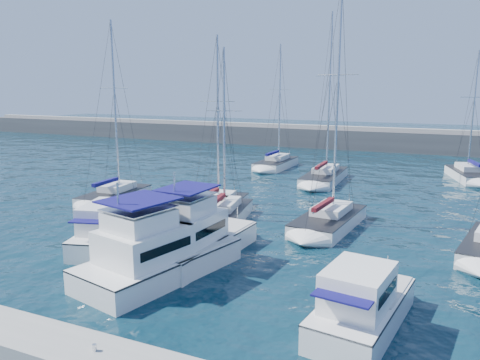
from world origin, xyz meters
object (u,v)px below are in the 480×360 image
at_px(motor_yacht_port_outer, 109,231).
at_px(motor_yacht_port_inner, 154,256).
at_px(sailboat_mid_a, 115,196).
at_px(sailboat_mid_c, 222,215).
at_px(motor_yacht_stbd_inner, 196,239).
at_px(sailboat_mid_d, 329,220).
at_px(sailboat_back_b, 324,176).
at_px(sailboat_back_a, 276,163).
at_px(sailboat_back_c, 469,175).
at_px(sailboat_mid_b, 215,209).
at_px(motor_yacht_stbd_outer, 361,308).

xyz_separation_m(motor_yacht_port_outer, motor_yacht_port_inner, (5.37, -2.96, 0.19)).
height_order(sailboat_mid_a, sailboat_mid_c, sailboat_mid_a).
distance_m(motor_yacht_stbd_inner, sailboat_mid_d, 10.45).
xyz_separation_m(motor_yacht_port_inner, motor_yacht_stbd_inner, (0.61, 3.25, 0.00)).
bearing_deg(sailboat_back_b, motor_yacht_port_outer, -107.20).
height_order(sailboat_mid_a, sailboat_back_a, sailboat_mid_a).
bearing_deg(sailboat_back_c, motor_yacht_port_inner, -129.27).
relative_size(sailboat_mid_a, sailboat_back_b, 0.89).
bearing_deg(sailboat_mid_c, sailboat_mid_d, 4.13).
height_order(motor_yacht_port_outer, sailboat_mid_b, sailboat_mid_b).
distance_m(motor_yacht_port_outer, sailboat_mid_b, 9.13).
height_order(motor_yacht_port_outer, sailboat_back_a, sailboat_back_a).
bearing_deg(motor_yacht_stbd_inner, sailboat_mid_b, 114.46).
relative_size(motor_yacht_port_inner, sailboat_mid_b, 0.69).
relative_size(sailboat_mid_c, sailboat_back_b, 0.73).
height_order(motor_yacht_stbd_outer, sailboat_back_a, sailboat_back_a).
bearing_deg(motor_yacht_stbd_inner, motor_yacht_stbd_outer, -19.26).
bearing_deg(motor_yacht_port_outer, sailboat_back_a, 74.82).
relative_size(sailboat_back_b, sailboat_back_c, 1.26).
bearing_deg(sailboat_mid_d, sailboat_back_b, 110.80).
relative_size(motor_yacht_stbd_outer, sailboat_back_b, 0.40).
height_order(motor_yacht_port_outer, motor_yacht_port_inner, motor_yacht_port_inner).
height_order(motor_yacht_stbd_inner, sailboat_mid_d, sailboat_mid_d).
distance_m(motor_yacht_port_inner, sailboat_mid_c, 10.38).
bearing_deg(sailboat_back_a, sailboat_mid_c, -78.14).
xyz_separation_m(motor_yacht_port_outer, sailboat_mid_a, (-6.84, 9.00, -0.40)).
bearing_deg(motor_yacht_stbd_outer, sailboat_back_a, 122.66).
xyz_separation_m(motor_yacht_port_inner, sailboat_back_b, (1.78, 27.74, -0.60)).
xyz_separation_m(motor_yacht_stbd_inner, sailboat_mid_b, (-3.14, 8.38, -0.63)).
distance_m(motor_yacht_port_outer, motor_yacht_stbd_inner, 5.99).
bearing_deg(motor_yacht_stbd_outer, sailboat_back_b, 114.64).
height_order(motor_yacht_port_inner, motor_yacht_stbd_inner, same).
distance_m(sailboat_mid_b, sailboat_mid_d, 8.59).
relative_size(sailboat_mid_b, sailboat_back_c, 1.00).
xyz_separation_m(motor_yacht_port_inner, sailboat_mid_b, (-2.53, 11.63, -0.63)).
bearing_deg(motor_yacht_stbd_outer, sailboat_mid_b, 143.66).
relative_size(motor_yacht_stbd_outer, sailboat_mid_d, 0.41).
bearing_deg(motor_yacht_port_outer, sailboat_back_b, 58.35).
bearing_deg(sailboat_mid_b, motor_yacht_port_outer, -116.48).
bearing_deg(sailboat_back_b, motor_yacht_stbd_inner, -93.85).
bearing_deg(motor_yacht_port_inner, motor_yacht_port_outer, 164.13).
height_order(motor_yacht_stbd_outer, sailboat_mid_d, sailboat_mid_d).
bearing_deg(sailboat_mid_d, sailboat_mid_b, -171.01).
xyz_separation_m(sailboat_mid_b, sailboat_back_a, (-3.04, 21.99, 0.02)).
bearing_deg(motor_yacht_port_inner, sailboat_back_c, 79.29).
relative_size(sailboat_mid_a, sailboat_mid_d, 0.91).
bearing_deg(motor_yacht_port_inner, sailboat_mid_c, 110.08).
bearing_deg(sailboat_back_c, sailboat_mid_b, -142.97).
xyz_separation_m(sailboat_mid_a, sailboat_mid_d, (18.26, 0.19, 0.00)).
bearing_deg(sailboat_back_c, motor_yacht_stbd_inner, -130.49).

